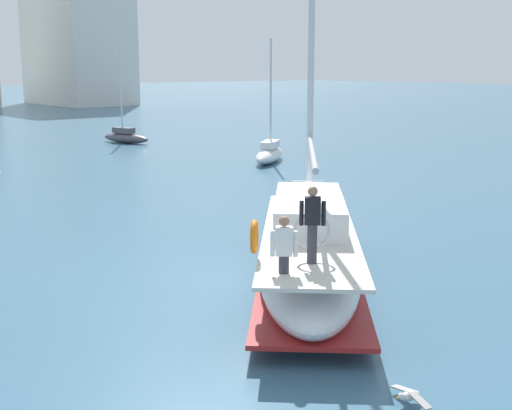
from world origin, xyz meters
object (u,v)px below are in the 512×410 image
Objects in this scene: moored_sloop_near at (126,136)px; seagull at (410,395)px; moored_catamaran at (269,153)px; main_sailboat at (309,252)px.

seagull is at bearing -113.66° from moored_sloop_near.
seagull is (-16.55, -37.77, -0.36)m from moored_sloop_near.
moored_sloop_near is 41.24m from seagull.
moored_sloop_near reaches higher than moored_catamaran.
seagull is at bearing -127.02° from moored_catamaran.
moored_sloop_near reaches higher than seagull.
moored_sloop_near is 14.48m from moored_catamaran.
main_sailboat is 35.11m from moored_sloop_near.
main_sailboat is 13.62× the size of seagull.
moored_catamaran is at bearing 50.92° from main_sailboat.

